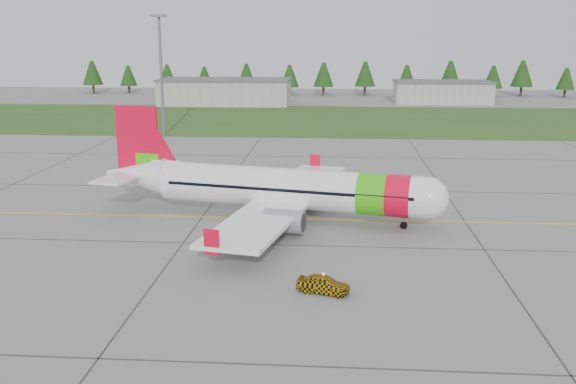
{
  "coord_description": "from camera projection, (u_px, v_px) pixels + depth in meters",
  "views": [
    {
      "loc": [
        -2.39,
        -50.78,
        17.11
      ],
      "look_at": [
        -6.47,
        4.74,
        3.42
      ],
      "focal_mm": 40.0,
      "sensor_mm": 36.0,
      "label": 1
    }
  ],
  "objects": [
    {
      "name": "taxi_guideline",
      "position": [
        358.0,
        220.0,
        60.84
      ],
      "size": [
        120.0,
        0.25,
        0.02
      ],
      "primitive_type": "cube",
      "color": "gold",
      "rests_on": "ground"
    },
    {
      "name": "follow_me_car",
      "position": [
        324.0,
        267.0,
        43.28
      ],
      "size": [
        1.61,
        1.76,
        3.67
      ],
      "primitive_type": "imported",
      "rotation": [
        0.0,
        0.0,
        1.29
      ],
      "color": "#E6B30C",
      "rests_on": "ground"
    },
    {
      "name": "floodlight_mast",
      "position": [
        162.0,
        78.0,
        109.15
      ],
      "size": [
        0.5,
        0.5,
        20.0
      ],
      "primitive_type": "cylinder",
      "color": "slate",
      "rests_on": "ground"
    },
    {
      "name": "aircraft",
      "position": [
        282.0,
        188.0,
        60.57
      ],
      "size": [
        33.71,
        31.59,
        10.32
      ],
      "rotation": [
        0.0,
        0.0,
        -0.21
      ],
      "color": "white",
      "rests_on": "ground"
    },
    {
      "name": "ground",
      "position": [
        362.0,
        247.0,
        53.1
      ],
      "size": [
        320.0,
        320.0,
        0.0
      ],
      "primitive_type": "plane",
      "color": "gray",
      "rests_on": "ground"
    },
    {
      "name": "hangar_east",
      "position": [
        442.0,
        93.0,
        164.98
      ],
      "size": [
        24.0,
        12.0,
        5.2
      ],
      "primitive_type": "cube",
      "color": "#A8A8A3",
      "rests_on": "ground"
    },
    {
      "name": "hangar_west",
      "position": [
        225.0,
        92.0,
        161.04
      ],
      "size": [
        32.0,
        14.0,
        6.0
      ],
      "primitive_type": "cube",
      "color": "#A8A8A3",
      "rests_on": "ground"
    },
    {
      "name": "treeline",
      "position": [
        344.0,
        78.0,
        185.55
      ],
      "size": [
        160.0,
        8.0,
        10.0
      ],
      "primitive_type": null,
      "color": "#1C3F14",
      "rests_on": "ground"
    },
    {
      "name": "grass_strip",
      "position": [
        346.0,
        120.0,
        132.51
      ],
      "size": [
        320.0,
        50.0,
        0.03
      ],
      "primitive_type": "cube",
      "color": "#30561E",
      "rests_on": "ground"
    },
    {
      "name": "service_van",
      "position": [
        134.0,
        126.0,
        107.92
      ],
      "size": [
        1.75,
        1.68,
        4.36
      ],
      "primitive_type": "imported",
      "rotation": [
        0.0,
        0.0,
        0.17
      ],
      "color": "silver",
      "rests_on": "ground"
    }
  ]
}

